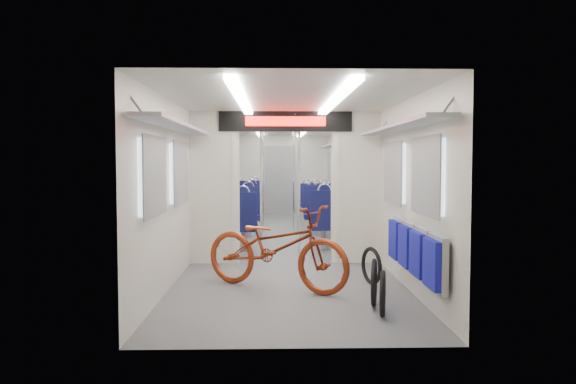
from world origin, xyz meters
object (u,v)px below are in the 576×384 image
object	(u,v)px
bicycle	(276,247)
flip_bench	(414,250)
seat_bay_far_left	(244,200)
stanchion_far_right	(293,179)
stanchion_far_left	(263,180)
bike_hoop_a	(383,296)
bike_hoop_c	(371,268)
seat_bay_near_left	(234,214)
seat_bay_near_right	(331,212)
bike_hoop_b	(374,285)
seat_bay_far_right	(318,202)
stanchion_near_left	(261,185)
stanchion_near_right	(299,186)

from	to	relation	value
bicycle	flip_bench	distance (m)	1.66
seat_bay_far_left	stanchion_far_right	bearing A→B (deg)	-55.32
flip_bench	stanchion_far_left	world-z (taller)	stanchion_far_left
flip_bench	bike_hoop_a	world-z (taller)	flip_bench
flip_bench	bike_hoop_c	distance (m)	1.01
bike_hoop_a	stanchion_far_right	size ratio (longest dim) A/B	0.20
seat_bay_near_left	seat_bay_near_right	world-z (taller)	seat_bay_near_right
bicycle	bike_hoop_b	xyz separation A→B (m)	(1.04, -0.85, -0.28)
seat_bay_far_right	stanchion_near_left	xyz separation A→B (m)	(-1.33, -4.66, 0.62)
bike_hoop_c	seat_bay_near_left	size ratio (longest dim) A/B	0.21
bike_hoop_c	seat_bay_near_left	xyz separation A→B (m)	(-1.98, 3.63, 0.35)
bicycle	stanchion_near_right	bearing A→B (deg)	21.52
stanchion_far_left	stanchion_near_right	bearing A→B (deg)	-78.66
seat_bay_near_right	stanchion_near_left	bearing A→B (deg)	-134.43
bike_hoop_b	stanchion_near_right	distance (m)	3.29
bike_hoop_a	seat_bay_far_right	xyz separation A→B (m)	(0.03, 8.57, 0.32)
bicycle	stanchion_near_right	size ratio (longest dim) A/B	0.85
bike_hoop_b	seat_bay_near_right	world-z (taller)	seat_bay_near_right
bike_hoop_a	stanchion_far_right	world-z (taller)	stanchion_far_right
seat_bay_near_left	stanchion_far_left	world-z (taller)	stanchion_far_left
stanchion_far_left	stanchion_near_left	bearing A→B (deg)	-89.68
bike_hoop_a	stanchion_near_right	world-z (taller)	stanchion_near_right
bicycle	flip_bench	bearing A→B (deg)	-83.39
bike_hoop_c	seat_bay_far_left	distance (m)	7.63
flip_bench	seat_bay_near_left	bearing A→B (deg)	116.89
stanchion_near_left	stanchion_far_left	size ratio (longest dim) A/B	1.00
bike_hoop_a	seat_bay_far_left	world-z (taller)	seat_bay_far_left
seat_bay_near_right	stanchion_near_left	world-z (taller)	stanchion_near_left
seat_bay_far_left	stanchion_far_left	world-z (taller)	stanchion_far_left
bike_hoop_c	stanchion_far_left	xyz separation A→B (m)	(-1.46, 5.24, 0.94)
bike_hoop_b	stanchion_far_left	size ratio (longest dim) A/B	0.22
stanchion_near_left	stanchion_near_right	world-z (taller)	same
seat_bay_far_left	seat_bay_far_right	distance (m)	1.89
flip_bench	stanchion_far_right	xyz separation A→B (m)	(-1.09, 6.51, 0.57)
seat_bay_near_left	stanchion_far_left	distance (m)	1.79
bike_hoop_a	seat_bay_near_left	xyz separation A→B (m)	(-1.84, 5.08, 0.35)
bike_hoop_b	bike_hoop_c	world-z (taller)	bike_hoop_b
seat_bay_far_left	stanchion_far_left	distance (m)	2.26
seat_bay_near_right	seat_bay_far_right	distance (m)	3.30
bike_hoop_c	seat_bay_far_left	world-z (taller)	seat_bay_far_left
bike_hoop_c	stanchion_near_right	size ratio (longest dim) A/B	0.21
seat_bay_far_left	stanchion_near_right	world-z (taller)	stanchion_near_right
bike_hoop_a	seat_bay_far_left	bearing A→B (deg)	101.81
seat_bay_near_right	seat_bay_far_left	size ratio (longest dim) A/B	1.05
seat_bay_far_left	bike_hoop_b	bearing A→B (deg)	-77.74
flip_bench	seat_bay_near_right	distance (m)	4.72
stanchion_far_left	bicycle	bearing A→B (deg)	-87.28
seat_bay_far_left	stanchion_near_right	xyz separation A→B (m)	(1.17, -5.32, 0.59)
stanchion_near_right	stanchion_far_left	bearing A→B (deg)	101.34
stanchion_far_right	seat_bay_near_left	bearing A→B (deg)	-120.92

